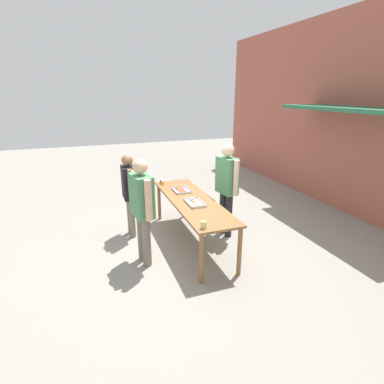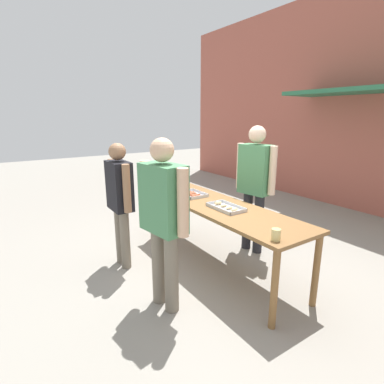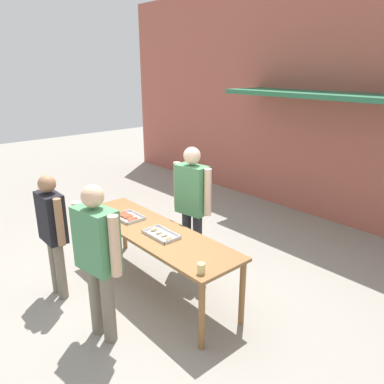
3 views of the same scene
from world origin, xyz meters
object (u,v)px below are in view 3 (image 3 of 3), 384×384
food_tray_sausages (128,217)px  beer_cup (201,268)px  person_customer_holding_hotdog (52,227)px  person_customer_with_cup (98,252)px  food_tray_buns (161,234)px  condiment_jar_ketchup (94,209)px  condiment_jar_mustard (91,207)px  person_server_behind_table (192,199)px

food_tray_sausages → beer_cup: 1.75m
person_customer_holding_hotdog → beer_cup: bearing=-157.7°
person_customer_with_cup → food_tray_buns: bearing=-87.7°
food_tray_buns → person_customer_holding_hotdog: person_customer_holding_hotdog is taller
beer_cup → person_customer_holding_hotdog: person_customer_holding_hotdog is taller
food_tray_sausages → condiment_jar_ketchup: 0.61m
condiment_jar_ketchup → beer_cup: beer_cup is taller
food_tray_buns → condiment_jar_mustard: 1.43m
condiment_jar_ketchup → beer_cup: (2.30, 0.01, 0.01)m
food_tray_buns → beer_cup: size_ratio=4.31×
food_tray_buns → person_server_behind_table: person_server_behind_table is taller
condiment_jar_mustard → person_customer_holding_hotdog: person_customer_holding_hotdog is taller
food_tray_buns → beer_cup: (0.98, -0.23, 0.04)m
food_tray_sausages → person_customer_holding_hotdog: person_customer_holding_hotdog is taller
person_server_behind_table → condiment_jar_ketchup: bearing=-144.9°
condiment_jar_mustard → beer_cup: size_ratio=0.76×
food_tray_sausages → person_server_behind_table: 0.92m
condiment_jar_ketchup → person_customer_holding_hotdog: 0.87m
condiment_jar_mustard → person_customer_holding_hotdog: bearing=-56.6°
food_tray_sausages → person_customer_holding_hotdog: bearing=-98.6°
condiment_jar_mustard → person_customer_with_cup: bearing=-24.3°
person_server_behind_table → food_tray_sausages: bearing=-130.7°
person_customer_holding_hotdog → condiment_jar_mustard: bearing=-56.6°
condiment_jar_ketchup → person_server_behind_table: bearing=44.4°
food_tray_sausages → food_tray_buns: (0.76, 0.00, 0.00)m
beer_cup → condiment_jar_mustard: bearing=-179.8°
food_tray_sausages → condiment_jar_mustard: 0.70m
person_server_behind_table → person_customer_with_cup: size_ratio=1.04×
food_tray_buns → beer_cup: beer_cup is taller
person_customer_holding_hotdog → food_tray_buns: bearing=-132.1°
person_server_behind_table → food_tray_buns: bearing=-78.6°
beer_cup → person_customer_holding_hotdog: (-1.89, -0.77, 0.06)m
beer_cup → person_server_behind_table: person_server_behind_table is taller
food_tray_buns → person_server_behind_table: 0.85m
condiment_jar_ketchup → beer_cup: size_ratio=0.76×
food_tray_buns → condiment_jar_ketchup: 1.34m
beer_cup → person_customer_holding_hotdog: size_ratio=0.07×
food_tray_sausages → condiment_jar_ketchup: size_ratio=4.80×
food_tray_buns → condiment_jar_mustard: bearing=-170.4°
food_tray_buns → condiment_jar_mustard: condiment_jar_mustard is taller
condiment_jar_mustard → person_customer_holding_hotdog: (0.50, -0.76, 0.07)m
person_server_behind_table → person_customer_holding_hotdog: bearing=-118.6°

